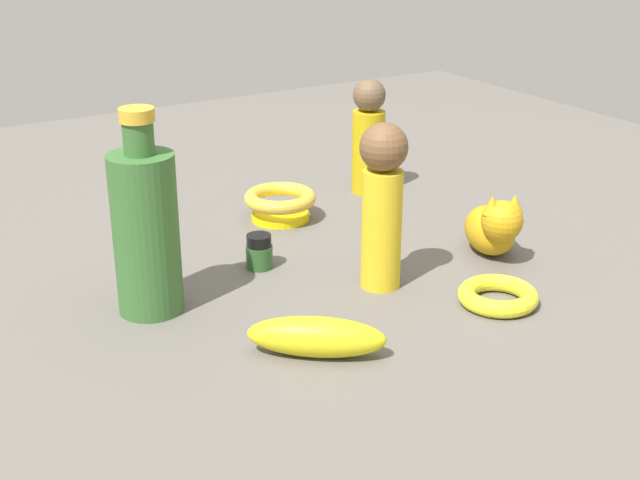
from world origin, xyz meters
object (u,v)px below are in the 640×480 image
Objects in this scene: bowl at (280,202)px; cat_figurine at (493,226)px; banana at (316,337)px; bangle at (498,296)px; nail_polish_jar at (259,252)px; bottle_tall at (146,229)px; person_figure_child at (382,201)px; person_figure_adult at (368,137)px.

cat_figurine is (-0.28, -0.19, 0.02)m from bowl.
banana reaches higher than bangle.
nail_polish_jar is at bearing 66.14° from cat_figurine.
cat_figurine is 0.53× the size of bottle_tall.
cat_figurine is at bearing -113.86° from nail_polish_jar.
nail_polish_jar reaches higher than bowl.
person_figure_child is 0.38m from person_figure_adult.
banana is 0.25m from bottle_tall.
nail_polish_jar is at bearing -75.82° from bottle_tall.
bottle_tall is at bearing 60.66° from bangle.
bowl is 0.44× the size of bottle_tall.
bottle_tall reaches higher than nail_polish_jar.
nail_polish_jar is at bearing 38.44° from bangle.
person_figure_adult is at bearing -78.20° from bowl.
bowl is 0.35m from bottle_tall.
person_figure_child is at bearing 37.93° from bangle.
cat_figurine is at bearing -146.52° from bowl.
nail_polish_jar is 0.33m from cat_figurine.
bangle is (-0.40, -0.09, -0.02)m from bowl.
bangle is at bearing -167.73° from bowl.
person_figure_adult reaches higher than bowl.
nail_polish_jar is 0.43× the size of bowl.
person_figure_child is (-0.13, -0.11, 0.09)m from nail_polish_jar.
bangle is at bearing -119.34° from bottle_tall.
bottle_tall is (-0.23, 0.48, 0.01)m from person_figure_adult.
banana is at bearing 166.66° from nail_polish_jar.
cat_figurine is at bearing -100.65° from bottle_tall.
bottle_tall reaches higher than bangle.
nail_polish_jar is 0.35× the size of cat_figurine.
banana is at bearing 156.33° from bowl.
bottle_tall is 2.52× the size of bangle.
nail_polish_jar reaches higher than bangle.
cat_figurine is (0.11, -0.36, 0.02)m from banana.
bowl is 0.83× the size of cat_figurine.
person_figure_adult reaches higher than banana.
cat_figurine is (-0.13, -0.30, 0.02)m from nail_polish_jar.
person_figure_child is at bearing 178.59° from bowl.
nail_polish_jar is 0.22× the size of person_figure_child.
cat_figurine is 0.16m from bangle.
bottle_tall is at bearing -22.67° from banana.
person_figure_adult is at bearing -58.47° from nail_polish_jar.
bottle_tall reaches higher than person_figure_adult.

